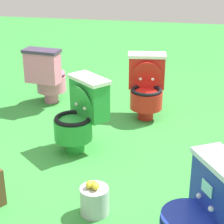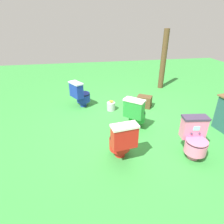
{
  "view_description": "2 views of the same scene",
  "coord_description": "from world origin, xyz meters",
  "px_view_note": "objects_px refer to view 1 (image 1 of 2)",
  "views": [
    {
      "loc": [
        -3.34,
        -0.92,
        1.94
      ],
      "look_at": [
        0.35,
        -0.19,
        0.34
      ],
      "focal_mm": 65.53,
      "sensor_mm": 36.0,
      "label": 1
    },
    {
      "loc": [
        3.64,
        -1.08,
        2.22
      ],
      "look_at": [
        0.03,
        -0.42,
        0.38
      ],
      "focal_mm": 30.19,
      "sensor_mm": 36.0,
      "label": 2
    }
  ],
  "objects_px": {
    "toilet_green": "(81,114)",
    "toilet_red": "(146,86)",
    "toilet_pink": "(47,76)",
    "toilet_blue": "(203,214)",
    "lemon_bucket": "(94,200)"
  },
  "relations": [
    {
      "from": "toilet_green",
      "to": "toilet_red",
      "type": "relative_size",
      "value": 1.0
    },
    {
      "from": "toilet_pink",
      "to": "toilet_red",
      "type": "bearing_deg",
      "value": 0.39
    },
    {
      "from": "toilet_red",
      "to": "toilet_blue",
      "type": "xyz_separation_m",
      "value": [
        -2.29,
        -0.62,
        -0.0
      ]
    },
    {
      "from": "toilet_green",
      "to": "toilet_pink",
      "type": "distance_m",
      "value": 1.32
    },
    {
      "from": "lemon_bucket",
      "to": "toilet_blue",
      "type": "bearing_deg",
      "value": -114.83
    },
    {
      "from": "toilet_pink",
      "to": "lemon_bucket",
      "type": "relative_size",
      "value": 2.63
    },
    {
      "from": "toilet_green",
      "to": "lemon_bucket",
      "type": "distance_m",
      "value": 1.08
    },
    {
      "from": "toilet_blue",
      "to": "lemon_bucket",
      "type": "height_order",
      "value": "toilet_blue"
    },
    {
      "from": "toilet_red",
      "to": "toilet_blue",
      "type": "height_order",
      "value": "same"
    },
    {
      "from": "toilet_green",
      "to": "lemon_bucket",
      "type": "height_order",
      "value": "toilet_green"
    },
    {
      "from": "toilet_green",
      "to": "toilet_blue",
      "type": "relative_size",
      "value": 1.0
    },
    {
      "from": "toilet_pink",
      "to": "toilet_blue",
      "type": "height_order",
      "value": "same"
    },
    {
      "from": "toilet_green",
      "to": "toilet_blue",
      "type": "distance_m",
      "value": 1.77
    },
    {
      "from": "toilet_pink",
      "to": "toilet_green",
      "type": "bearing_deg",
      "value": -48.92
    },
    {
      "from": "toilet_green",
      "to": "toilet_blue",
      "type": "height_order",
      "value": "same"
    }
  ]
}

